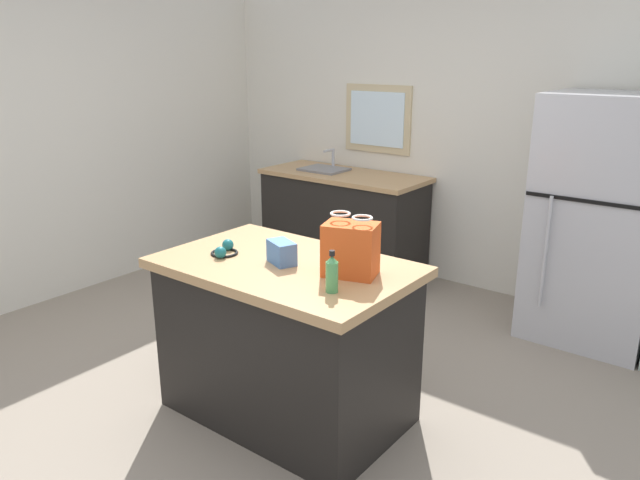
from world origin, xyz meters
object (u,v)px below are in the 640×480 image
object	(u,v)px
kitchen_island	(287,339)
small_box	(282,252)
refrigerator	(600,221)
ear_defenders	(224,250)
shopping_bag	(351,249)
bottle	(332,274)

from	to	relation	value
kitchen_island	small_box	bearing A→B (deg)	-107.22
refrigerator	ear_defenders	size ratio (longest dim) A/B	8.37
small_box	kitchen_island	bearing A→B (deg)	72.78
small_box	ear_defenders	bearing A→B (deg)	-167.51
refrigerator	ear_defenders	xyz separation A→B (m)	(-1.41, -2.16, 0.07)
shopping_bag	small_box	world-z (taller)	shopping_bag
shopping_bag	ear_defenders	size ratio (longest dim) A/B	1.52
shopping_bag	small_box	distance (m)	0.40
kitchen_island	small_box	distance (m)	0.51
kitchen_island	refrigerator	distance (m)	2.36
kitchen_island	shopping_bag	xyz separation A→B (m)	(0.37, 0.06, 0.58)
kitchen_island	bottle	world-z (taller)	bottle
kitchen_island	ear_defenders	distance (m)	0.60
kitchen_island	refrigerator	size ratio (longest dim) A/B	0.79
kitchen_island	shopping_bag	world-z (taller)	shopping_bag
shopping_bag	ear_defenders	bearing A→B (deg)	-167.82
refrigerator	shopping_bag	world-z (taller)	refrigerator
kitchen_island	shopping_bag	bearing A→B (deg)	9.22
bottle	refrigerator	bearing A→B (deg)	74.56
refrigerator	small_box	bearing A→B (deg)	-116.93
small_box	bottle	xyz separation A→B (m)	(0.44, -0.16, 0.03)
small_box	bottle	size ratio (longest dim) A/B	0.82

